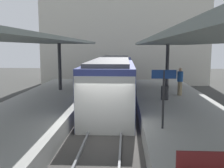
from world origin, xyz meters
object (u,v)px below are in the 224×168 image
platform_sign (164,86)px  commuter_train (113,81)px  litter_bin (165,93)px  passenger_near_bench (180,81)px

platform_sign → commuter_train: bearing=105.3°
commuter_train → litter_bin: 4.30m
passenger_near_bench → commuter_train: bearing=162.5°
litter_bin → commuter_train: bearing=137.9°
platform_sign → litter_bin: platform_sign is taller
commuter_train → platform_sign: size_ratio=6.36×
litter_bin → platform_sign: bearing=-99.0°
platform_sign → litter_bin: 5.76m
passenger_near_bench → platform_sign: bearing=-106.1°
commuter_train → passenger_near_bench: size_ratio=8.06×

